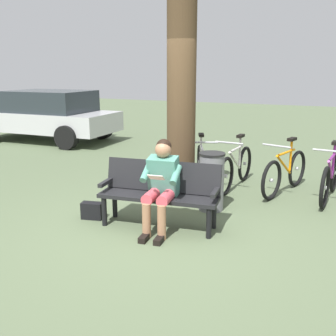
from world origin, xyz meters
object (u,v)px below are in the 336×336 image
at_px(bicycle_purple, 330,178).
at_px(bicycle_green, 201,167).
at_px(litter_bin, 211,182).
at_px(bicycle_black, 285,172).
at_px(bench, 160,189).
at_px(bicycle_orange, 236,168).
at_px(person_reading, 161,181).
at_px(parked_car, 47,115).
at_px(handbag, 92,211).
at_px(tree_trunk, 181,102).

relative_size(bicycle_purple, bicycle_green, 1.08).
bearing_deg(litter_bin, bicycle_black, -123.29).
distance_m(bench, bicycle_orange, 2.20).
bearing_deg(litter_bin, bicycle_purple, -141.32).
height_order(person_reading, bicycle_black, person_reading).
height_order(bicycle_purple, bicycle_black, same).
height_order(bench, bicycle_orange, bicycle_orange).
xyz_separation_m(litter_bin, bicycle_green, (0.57, -1.11, -0.08)).
height_order(bicycle_green, parked_car, parked_car).
height_order(handbag, litter_bin, litter_bin).
distance_m(handbag, tree_trunk, 2.12).
xyz_separation_m(handbag, bicycle_green, (-0.84, -2.19, 0.24)).
relative_size(litter_bin, bicycle_black, 0.54).
height_order(tree_trunk, bicycle_green, tree_trunk).
xyz_separation_m(bicycle_black, parked_car, (7.17, -2.30, 0.41)).
xyz_separation_m(litter_bin, bicycle_black, (-0.87, -1.33, -0.08)).
distance_m(bicycle_orange, parked_car, 6.75).
relative_size(bicycle_black, bicycle_green, 1.05).
xyz_separation_m(litter_bin, parked_car, (6.30, -3.63, 0.33)).
height_order(person_reading, parked_car, parked_car).
relative_size(tree_trunk, parked_car, 0.74).
bearing_deg(litter_bin, person_reading, 71.25).
bearing_deg(bicycle_green, bench, -20.15).
distance_m(litter_bin, bicycle_black, 1.59).
height_order(tree_trunk, bicycle_black, tree_trunk).
xyz_separation_m(tree_trunk, bicycle_green, (-0.03, -0.88, -1.22)).
bearing_deg(bicycle_black, litter_bin, -17.86).
bearing_deg(bicycle_purple, person_reading, -35.10).
xyz_separation_m(litter_bin, bicycle_orange, (-0.02, -1.29, -0.08)).
bearing_deg(parked_car, bicycle_purple, 160.85).
bearing_deg(handbag, bicycle_orange, -121.17).
distance_m(person_reading, handbag, 1.20).
height_order(litter_bin, bicycle_black, bicycle_black).
distance_m(tree_trunk, bicycle_orange, 1.73).
bearing_deg(handbag, bicycle_green, -110.97).
bearing_deg(bicycle_orange, bicycle_black, 96.37).
height_order(bicycle_orange, bicycle_green, same).
bearing_deg(person_reading, bicycle_orange, -106.84).
bearing_deg(bench, tree_trunk, -89.00).
bearing_deg(bicycle_black, bench, -15.37).
relative_size(tree_trunk, bicycle_orange, 1.88).
height_order(bench, person_reading, person_reading).
relative_size(bicycle_black, parked_car, 0.38).
distance_m(bench, person_reading, 0.24).
relative_size(handbag, parked_car, 0.07).
distance_m(bicycle_black, parked_car, 7.54).
bearing_deg(bicycle_orange, tree_trunk, -26.87).
bearing_deg(bench, litter_bin, -124.43).
xyz_separation_m(person_reading, bicycle_green, (0.22, -2.13, -0.31)).
relative_size(person_reading, handbag, 4.00).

